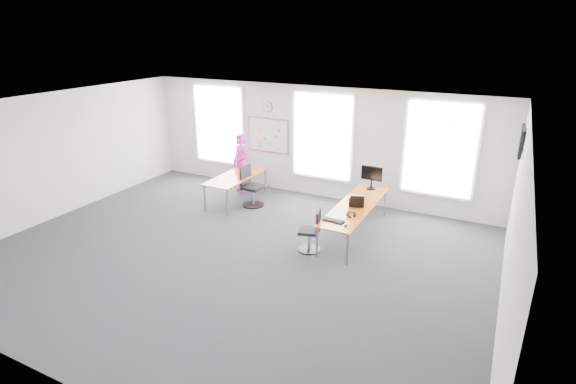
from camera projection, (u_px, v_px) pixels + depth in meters
The scene contains 24 objects.
floor at pixel (233, 255), 9.26m from camera, with size 10.00×10.00×0.00m, color #26272B.
ceiling at pixel (226, 109), 8.22m from camera, with size 10.00×10.00×0.00m, color white.
wall_back at pixel (312, 142), 12.09m from camera, with size 10.00×10.00×0.00m, color silver.
wall_front at pixel (44, 286), 5.38m from camera, with size 10.00×10.00×0.00m, color silver.
wall_left at pixel (56, 155), 10.84m from camera, with size 10.00×10.00×0.00m, color silver.
wall_right at pixel (513, 237), 6.63m from camera, with size 10.00×10.00×0.00m, color silver.
window_left at pixel (219, 125), 13.26m from camera, with size 1.60×0.06×2.20m, color silver.
window_mid at pixel (322, 136), 11.87m from camera, with size 1.60×0.06×2.20m, color silver.
window_right at pixel (440, 149), 10.61m from camera, with size 1.60×0.06×2.20m, color silver.
desk_right at pixel (355, 207), 9.96m from camera, with size 0.77×2.87×0.70m.
desk_left at pixel (236, 178), 11.86m from camera, with size 0.81×2.01×0.74m.
chair_right at pixel (312, 233), 9.32m from camera, with size 0.50×0.49×0.91m.
chair_left at pixel (251, 188), 11.69m from camera, with size 0.56×0.56×1.06m.
person at pixel (241, 163), 12.53m from camera, with size 0.61×0.40×1.67m, color #D429AE.
whiteboard at pixel (268, 135), 12.62m from camera, with size 1.20×0.03×0.90m, color silver.
wall_clock at pixel (268, 107), 12.34m from camera, with size 0.30×0.30×0.04m, color gray.
tv at pixel (521, 141), 8.89m from camera, with size 0.06×0.90×0.55m, color black.
keyboard at pixel (333, 221), 9.15m from camera, with size 0.47×0.17×0.02m, color black.
mouse at pixel (346, 226), 8.89m from camera, with size 0.07×0.11×0.04m, color black.
lens_cap at pixel (350, 217), 9.33m from camera, with size 0.07×0.07×0.01m, color black.
headphones at pixel (351, 214), 9.35m from camera, with size 0.19×0.10×0.11m.
laptop_sleeve at pixel (357, 202), 9.79m from camera, with size 0.32×0.26×0.25m.
paper_stack at pixel (357, 198), 10.23m from camera, with size 0.28×0.21×0.10m, color beige.
monitor at pixel (372, 176), 10.83m from camera, with size 0.52×0.21×0.58m.
Camera 1 is at (4.71, -6.85, 4.42)m, focal length 28.00 mm.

